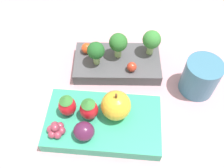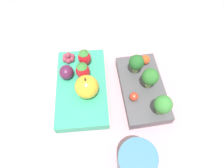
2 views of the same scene
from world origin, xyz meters
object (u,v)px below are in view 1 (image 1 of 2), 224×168
at_px(plum, 84,131).
at_px(drinking_cup, 200,77).
at_px(bento_box_fruit, 103,123).
at_px(broccoli_floret_0, 119,43).
at_px(cherry_tomato_1, 132,67).
at_px(apple, 116,106).
at_px(strawberry_1, 89,109).
at_px(broccoli_floret_1, 96,51).
at_px(cherry_tomato_0, 87,48).
at_px(strawberry_0, 67,105).
at_px(broccoli_floret_2, 152,40).
at_px(bento_box_savoury, 119,64).
at_px(grape_cluster, 56,130).

xyz_separation_m(plum, drinking_cup, (0.20, 0.14, -0.00)).
relative_size(bento_box_fruit, drinking_cup, 2.86).
xyz_separation_m(broccoli_floret_0, cherry_tomato_1, (0.03, -0.04, -0.03)).
xyz_separation_m(apple, plum, (-0.05, -0.05, -0.01)).
bearing_deg(cherry_tomato_1, strawberry_1, -120.21).
height_order(apple, strawberry_1, apple).
height_order(bento_box_fruit, broccoli_floret_1, broccoli_floret_1).
xyz_separation_m(cherry_tomato_0, strawberry_0, (-0.01, -0.15, 0.01)).
xyz_separation_m(broccoli_floret_1, strawberry_1, (0.01, -0.13, -0.01)).
bearing_deg(broccoli_floret_1, strawberry_1, -86.49).
distance_m(broccoli_floret_1, drinking_cup, 0.21).
bearing_deg(cherry_tomato_1, plum, -113.95).
relative_size(broccoli_floret_1, broccoli_floret_2, 0.93).
relative_size(broccoli_floret_1, apple, 0.87).
xyz_separation_m(bento_box_savoury, apple, (0.01, -0.13, 0.04)).
bearing_deg(broccoli_floret_0, strawberry_1, -103.00).
distance_m(cherry_tomato_1, strawberry_1, 0.13).
height_order(bento_box_savoury, cherry_tomato_1, cherry_tomato_1).
relative_size(cherry_tomato_0, apple, 0.37).
bearing_deg(strawberry_1, cherry_tomato_0, 102.40).
bearing_deg(strawberry_1, strawberry_0, 176.08).
xyz_separation_m(broccoli_floret_2, apple, (-0.06, -0.16, -0.01)).
bearing_deg(cherry_tomato_1, cherry_tomato_0, 159.20).
relative_size(bento_box_fruit, broccoli_floret_1, 3.93).
distance_m(bento_box_savoury, cherry_tomato_1, 0.04).
distance_m(broccoli_floret_0, strawberry_0, 0.17).
bearing_deg(bento_box_fruit, broccoli_floret_2, 66.18).
xyz_separation_m(broccoli_floret_2, strawberry_1, (-0.10, -0.17, -0.01)).
height_order(broccoli_floret_0, apple, apple).
bearing_deg(cherry_tomato_0, plum, -80.58).
height_order(strawberry_0, plum, strawberry_0).
bearing_deg(plum, broccoli_floret_0, 79.13).
xyz_separation_m(bento_box_savoury, cherry_tomato_1, (0.03, -0.02, 0.02)).
bearing_deg(broccoli_floret_1, apple, -64.76).
xyz_separation_m(broccoli_floret_0, strawberry_0, (-0.07, -0.15, -0.01)).
relative_size(bento_box_savoury, plum, 5.34).
bearing_deg(cherry_tomato_0, broccoli_floret_0, -1.36).
bearing_deg(plum, strawberry_1, 87.52).
relative_size(cherry_tomato_0, grape_cluster, 0.69).
distance_m(bento_box_savoury, broccoli_floret_0, 0.05).
relative_size(bento_box_fruit, strawberry_1, 4.24).
bearing_deg(bento_box_savoury, broccoli_floret_2, 24.30).
xyz_separation_m(broccoli_floret_0, plum, (-0.04, -0.19, -0.02)).
distance_m(bento_box_savoury, strawberry_1, 0.15).
xyz_separation_m(broccoli_floret_1, strawberry_0, (-0.03, -0.12, -0.01)).
distance_m(broccoli_floret_2, strawberry_0, 0.22).
height_order(broccoli_floret_0, broccoli_floret_1, broccoli_floret_0).
bearing_deg(cherry_tomato_0, bento_box_savoury, -10.23).
relative_size(apple, strawberry_1, 1.24).
xyz_separation_m(broccoli_floret_1, broccoli_floret_2, (0.11, 0.04, 0.00)).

